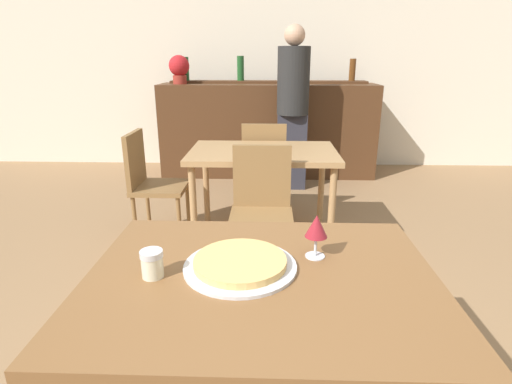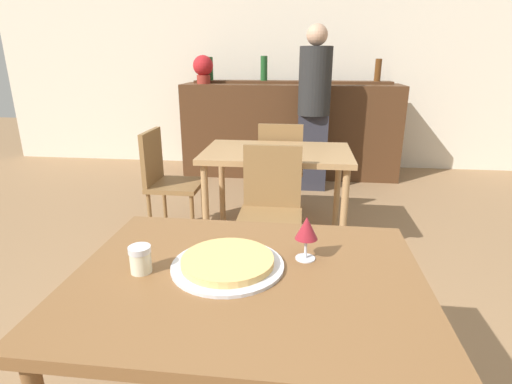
{
  "view_description": "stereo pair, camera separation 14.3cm",
  "coord_description": "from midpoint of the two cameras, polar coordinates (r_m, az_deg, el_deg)",
  "views": [
    {
      "loc": [
        0.02,
        -1.15,
        1.41
      ],
      "look_at": [
        -0.04,
        0.55,
        0.84
      ],
      "focal_mm": 28.0,
      "sensor_mm": 36.0,
      "label": 1
    },
    {
      "loc": [
        0.16,
        -1.14,
        1.41
      ],
      "look_at": [
        -0.04,
        0.55,
        0.84
      ],
      "focal_mm": 28.0,
      "sensor_mm": 36.0,
      "label": 2
    }
  ],
  "objects": [
    {
      "name": "pizza_tray",
      "position": [
        1.37,
        -5.33,
        -10.23
      ],
      "size": [
        0.38,
        0.38,
        0.04
      ],
      "color": "silver",
      "rests_on": "dining_table_near"
    },
    {
      "name": "wall_back",
      "position": [
        5.43,
        1.01,
        18.57
      ],
      "size": [
        8.0,
        0.05,
        2.8
      ],
      "color": "silver",
      "rests_on": "ground_plane"
    },
    {
      "name": "chair_far_side_left",
      "position": [
        3.23,
        -16.13,
        1.76
      ],
      "size": [
        0.4,
        0.4,
        0.88
      ],
      "rotation": [
        0.0,
        0.0,
        1.57
      ],
      "color": "olive",
      "rests_on": "ground_plane"
    },
    {
      "name": "bar_back_shelf",
      "position": [
        5.08,
        0.54,
        15.96
      ],
      "size": [
        2.39,
        0.24,
        0.32
      ],
      "color": "#4C2D19",
      "rests_on": "bar_counter"
    },
    {
      "name": "potted_plant",
      "position": [
        5.01,
        -11.76,
        16.97
      ],
      "size": [
        0.24,
        0.24,
        0.33
      ],
      "color": "maroon",
      "rests_on": "bar_counter"
    },
    {
      "name": "dining_table_far",
      "position": [
        3.03,
        -0.33,
        4.35
      ],
      "size": [
        1.1,
        0.72,
        0.75
      ],
      "color": "#A87F51",
      "rests_on": "ground_plane"
    },
    {
      "name": "chair_far_side_front",
      "position": [
        2.57,
        -0.79,
        -1.79
      ],
      "size": [
        0.4,
        0.4,
        0.88
      ],
      "color": "olive",
      "rests_on": "ground_plane"
    },
    {
      "name": "person_standing",
      "position": [
        4.38,
        4.33,
        12.49
      ],
      "size": [
        0.34,
        0.34,
        1.73
      ],
      "color": "#2D2D38",
      "rests_on": "ground_plane"
    },
    {
      "name": "chair_far_side_back",
      "position": [
        3.59,
        0.0,
        4.15
      ],
      "size": [
        0.4,
        0.4,
        0.88
      ],
      "rotation": [
        0.0,
        0.0,
        3.14
      ],
      "color": "olive",
      "rests_on": "ground_plane"
    },
    {
      "name": "wine_glass",
      "position": [
        1.4,
        5.74,
        -5.09
      ],
      "size": [
        0.08,
        0.08,
        0.16
      ],
      "color": "silver",
      "rests_on": "dining_table_near"
    },
    {
      "name": "dining_table_near",
      "position": [
        1.37,
        -2.33,
        -14.48
      ],
      "size": [
        1.15,
        0.89,
        0.74
      ],
      "color": "brown",
      "rests_on": "ground_plane"
    },
    {
      "name": "cheese_shaker",
      "position": [
        1.36,
        -17.6,
        -9.78
      ],
      "size": [
        0.07,
        0.07,
        0.09
      ],
      "color": "beige",
      "rests_on": "dining_table_near"
    },
    {
      "name": "bar_counter",
      "position": [
        5.0,
        0.86,
        8.83
      ],
      "size": [
        2.6,
        0.56,
        1.11
      ],
      "color": "#4C2D19",
      "rests_on": "ground_plane"
    }
  ]
}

